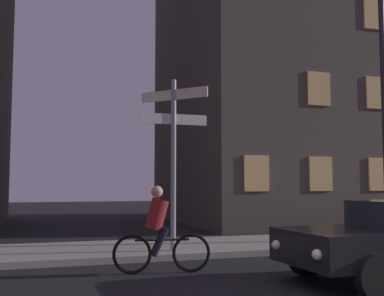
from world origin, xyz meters
name	(u,v)px	position (x,y,z in m)	size (l,w,h in m)	color
sidewalk_kerb	(172,248)	(0.00, 6.84, 0.07)	(40.00, 2.88, 0.14)	gray
signpost	(173,147)	(-0.21, 5.94, 2.50)	(1.61, 1.26, 3.92)	gray
cyclist	(159,232)	(-0.95, 4.17, 0.75)	(1.81, 0.38, 1.61)	black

